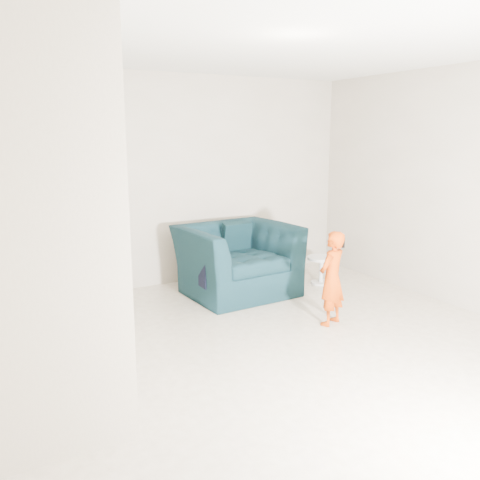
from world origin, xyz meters
name	(u,v)px	position (x,y,z in m)	size (l,w,h in m)	color
floor	(289,362)	(0.00, 0.00, 0.00)	(5.50, 5.50, 0.00)	gray
ceiling	(297,34)	(0.00, 0.00, 2.70)	(5.50, 5.50, 0.00)	silver
back_wall	(173,181)	(0.00, 2.75, 1.35)	(5.00, 5.00, 0.00)	#A19583
armchair	(237,260)	(0.51, 1.94, 0.43)	(1.31, 1.14, 0.85)	black
toddler	(332,278)	(0.88, 0.56, 0.49)	(0.36, 0.24, 0.99)	#A42C05
side_table	(321,266)	(1.67, 1.78, 0.25)	(0.37, 0.37, 0.37)	silver
staircase	(28,271)	(-2.00, 0.55, 0.95)	(1.02, 3.03, 3.62)	#ADA089
cushion	(236,236)	(0.63, 2.20, 0.67)	(0.38, 0.11, 0.36)	black
throw	(198,258)	(-0.07, 1.83, 0.54)	(0.05, 0.54, 0.60)	black
phone	(342,243)	(0.99, 0.55, 0.86)	(0.02, 0.05, 0.10)	black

